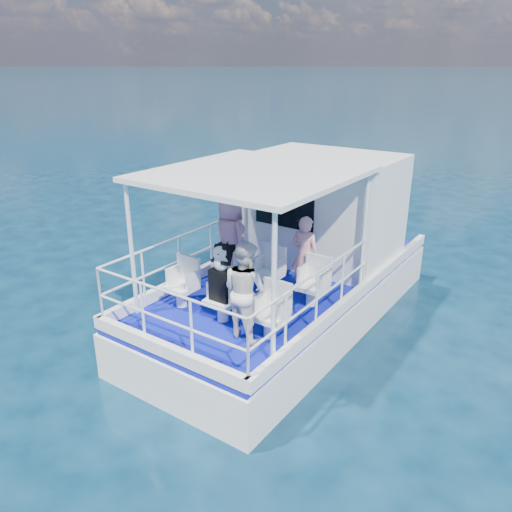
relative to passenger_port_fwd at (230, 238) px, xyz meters
The scene contains 20 objects.
ground 1.97m from the passenger_port_fwd, 17.09° to the right, with size 2000.00×2000.00×0.00m, color #071F33.
hull 2.08m from the passenger_port_fwd, 38.77° to the left, with size 3.00×7.00×1.60m, color white.
deck 1.45m from the passenger_port_fwd, 38.77° to the left, with size 2.90×6.90×0.10m, color #090F82.
cabin 2.23m from the passenger_port_fwd, 66.01° to the left, with size 2.85×2.00×2.20m, color white.
canopy 1.74m from the passenger_port_fwd, 27.91° to the right, with size 3.00×3.20×0.08m, color white.
canopy_posts 1.08m from the passenger_port_fwd, 30.33° to the right, with size 2.77×2.97×2.20m.
railings 1.28m from the passenger_port_fwd, 43.41° to the right, with size 2.84×3.59×1.00m, color white, non-canonical shape.
seat_port_fwd 0.65m from the passenger_port_fwd, 89.66° to the right, with size 0.48×0.46×0.38m, color white.
seat_center_fwd 1.11m from the passenger_port_fwd, ahead, with size 0.48×0.46×0.38m, color white.
seat_stbd_fwd 1.91m from the passenger_port_fwd, ahead, with size 0.48×0.46×0.38m, color white.
seat_port_aft 1.52m from the passenger_port_fwd, 89.98° to the right, with size 0.48×0.46×0.38m, color white.
seat_center_aft 1.77m from the passenger_port_fwd, 56.82° to the right, with size 0.48×0.46×0.38m, color white.
seat_stbd_aft 2.36m from the passenger_port_fwd, 37.41° to the right, with size 0.48×0.46×0.38m, color white.
passenger_port_fwd is the anchor object (origin of this frame).
passenger_stbd_fwd 1.48m from the passenger_port_fwd, 10.89° to the left, with size 0.52×0.34×1.44m, color pink.
passenger_stbd_aft 2.16m from the passenger_port_fwd, 46.48° to the right, with size 0.74×0.58×1.52m, color silver.
backpack_port 0.29m from the passenger_port_fwd, 85.54° to the right, with size 0.30×0.17×0.39m, color black.
backpack_center 1.70m from the passenger_port_fwd, 57.54° to the right, with size 0.34×0.19×0.51m, color black.
compact_camera 0.13m from the passenger_port_fwd, 78.43° to the right, with size 0.09×0.06×0.06m, color black.
panda 1.70m from the passenger_port_fwd, 57.19° to the right, with size 0.27×0.22×0.41m, color white, non-canonical shape.
Camera 1 is at (4.53, -6.67, 4.77)m, focal length 35.00 mm.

